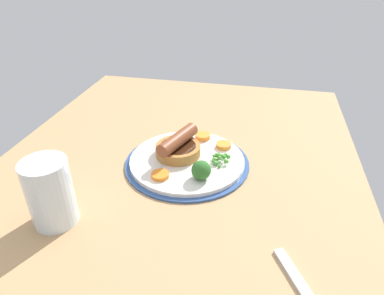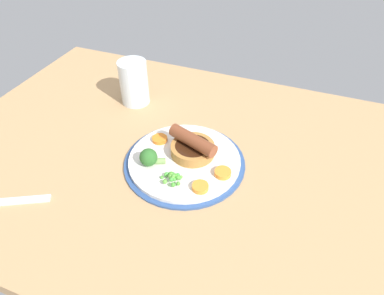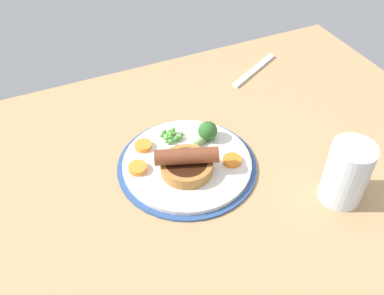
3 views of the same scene
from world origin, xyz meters
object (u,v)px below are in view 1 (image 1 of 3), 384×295
object	(u,v)px
carrot_slice_2	(160,175)
carrot_slice_0	(224,145)
drinking_glass	(50,193)
dinner_plate	(187,161)
sausage_pudding	(178,147)
carrot_slice_1	(203,136)
broccoli_floret_near	(201,170)
pea_pile	(220,158)

from	to	relation	value
carrot_slice_2	carrot_slice_0	bearing A→B (deg)	142.42
carrot_slice_0	drinking_glass	world-z (taller)	drinking_glass
dinner_plate	drinking_glass	world-z (taller)	drinking_glass
carrot_slice_0	drinking_glass	distance (cm)	38.67
sausage_pudding	carrot_slice_0	distance (cm)	10.98
carrot_slice_2	drinking_glass	bearing A→B (deg)	-45.71
sausage_pudding	carrot_slice_2	xyz separation A→B (cm)	(8.95, -1.48, -1.60)
dinner_plate	carrot_slice_1	distance (cm)	9.71
dinner_plate	broccoli_floret_near	size ratio (longest dim) A/B	4.77
broccoli_floret_near	drinking_glass	world-z (taller)	drinking_glass
sausage_pudding	carrot_slice_0	size ratio (longest dim) A/B	3.53
pea_pile	broccoli_floret_near	distance (cm)	7.35
carrot_slice_2	drinking_glass	xyz separation A→B (cm)	(14.35, -14.71, 4.24)
sausage_pudding	carrot_slice_0	bearing A→B (deg)	139.27
carrot_slice_1	broccoli_floret_near	bearing A→B (deg)	9.27
carrot_slice_2	drinking_glass	world-z (taller)	drinking_glass
carrot_slice_0	carrot_slice_2	world-z (taller)	carrot_slice_0
broccoli_floret_near	carrot_slice_0	size ratio (longest dim) A/B	1.67
sausage_pudding	drinking_glass	distance (cm)	28.50
pea_pile	dinner_plate	bearing A→B (deg)	-87.75
dinner_plate	pea_pile	distance (cm)	7.42
pea_pile	carrot_slice_0	world-z (taller)	pea_pile
sausage_pudding	carrot_slice_1	xyz separation A→B (cm)	(-8.38, 4.02, -1.48)
dinner_plate	carrot_slice_2	world-z (taller)	carrot_slice_2
carrot_slice_1	carrot_slice_2	xyz separation A→B (cm)	(17.33, -5.49, -0.11)
carrot_slice_0	dinner_plate	bearing A→B (deg)	-48.47
carrot_slice_2	pea_pile	bearing A→B (deg)	126.67
sausage_pudding	broccoli_floret_near	size ratio (longest dim) A/B	2.12
carrot_slice_0	carrot_slice_1	world-z (taller)	same
carrot_slice_1	carrot_slice_2	size ratio (longest dim) A/B	0.98
carrot_slice_1	sausage_pudding	bearing A→B (deg)	-25.62
dinner_plate	pea_pile	size ratio (longest dim) A/B	5.62
pea_pile	drinking_glass	world-z (taller)	drinking_glass
sausage_pudding	carrot_slice_2	bearing A→B (deg)	10.71
pea_pile	carrot_slice_2	bearing A→B (deg)	-53.33
broccoli_floret_near	carrot_slice_2	size ratio (longest dim) A/B	1.57
sausage_pudding	pea_pile	xyz separation A→B (cm)	(0.80, 9.47, -1.05)
pea_pile	broccoli_floret_near	world-z (taller)	broccoli_floret_near
broccoli_floret_near	carrot_slice_2	bearing A→B (deg)	-103.24
drinking_glass	sausage_pudding	bearing A→B (deg)	145.21
dinner_plate	carrot_slice_2	bearing A→B (deg)	-25.55
dinner_plate	carrot_slice_2	distance (cm)	8.82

